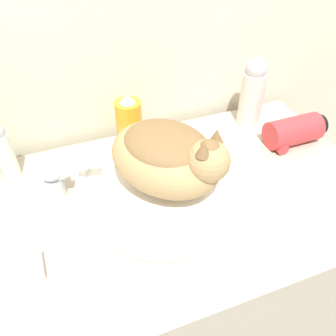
% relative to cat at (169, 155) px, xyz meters
% --- Properties ---
extents(vanity_counter, '(1.06, 0.58, 0.83)m').
position_rel_cat_xyz_m(vanity_counter, '(-0.03, 0.00, -0.55)').
color(vanity_counter, '#B2A893').
rests_on(vanity_counter, ground_plane).
extents(sink_basin, '(0.41, 0.41, 0.06)m').
position_rel_cat_xyz_m(sink_basin, '(-0.01, 0.01, -0.10)').
color(sink_basin, white).
rests_on(sink_basin, vanity_counter).
extents(cat, '(0.30, 0.34, 0.17)m').
position_rel_cat_xyz_m(cat, '(0.00, 0.00, 0.00)').
color(cat, tan).
rests_on(cat, sink_basin).
extents(faucet, '(0.14, 0.09, 0.13)m').
position_rel_cat_xyz_m(faucet, '(-0.23, 0.11, -0.07)').
color(faucet, silver).
rests_on(faucet, vanity_counter).
extents(deodorant_stick, '(0.04, 0.04, 0.15)m').
position_rel_cat_xyz_m(deodorant_stick, '(-0.34, 0.22, -0.06)').
color(deodorant_stick, white).
rests_on(deodorant_stick, vanity_counter).
extents(spray_bottle_trigger, '(0.07, 0.07, 0.17)m').
position_rel_cat_xyz_m(spray_bottle_trigger, '(-0.02, 0.22, -0.06)').
color(spray_bottle_trigger, orange).
rests_on(spray_bottle_trigger, vanity_counter).
extents(lotion_bottle_white, '(0.07, 0.07, 0.20)m').
position_rel_cat_xyz_m(lotion_bottle_white, '(0.34, 0.22, -0.03)').
color(lotion_bottle_white, silver).
rests_on(lotion_bottle_white, vanity_counter).
extents(hair_dryer, '(0.17, 0.08, 0.08)m').
position_rel_cat_xyz_m(hair_dryer, '(0.40, 0.09, -0.10)').
color(hair_dryer, '#C63338').
rests_on(hair_dryer, vanity_counter).
extents(soap_bar, '(0.07, 0.06, 0.02)m').
position_rel_cat_xyz_m(soap_bar, '(-0.33, -0.08, -0.12)').
color(soap_bar, silver).
rests_on(soap_bar, vanity_counter).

